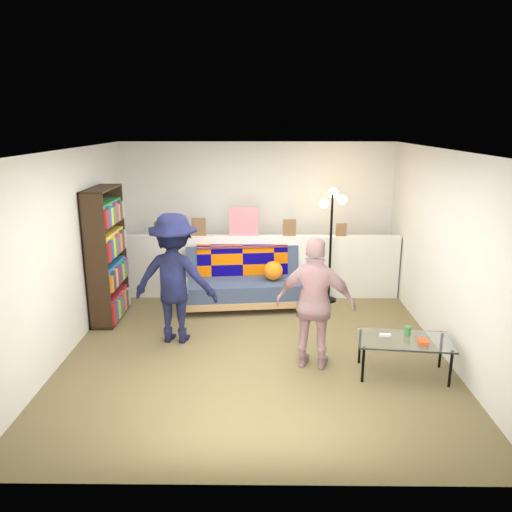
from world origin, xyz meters
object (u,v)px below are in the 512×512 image
Objects in this scene: bookshelf at (107,259)px; person_right at (315,304)px; futon_sofa at (245,282)px; floor_lamp at (332,223)px; person_left at (175,278)px; coffee_table at (405,342)px.

person_right is at bearing -27.59° from bookshelf.
futon_sofa is at bearing -52.80° from person_right.
floor_lamp is (3.21, 0.76, 0.37)m from bookshelf.
bookshelf reaches higher than floor_lamp.
person_right is at bearing 164.95° from person_left.
floor_lamp is 1.15× the size of person_right.
person_left reaches higher than person_right.
person_left is at bearing -123.74° from futon_sofa.
floor_lamp is at bearing 101.99° from coffee_table.
bookshelf is 1.29m from person_left.
bookshelf is 1.23× the size of person_right.
person_right is at bearing 169.13° from coffee_table.
person_right reaches higher than futon_sofa.
futon_sofa is 2.81m from coffee_table.
futon_sofa is 1.26× the size of person_right.
bookshelf is (-1.90, -0.52, 0.50)m from futon_sofa.
bookshelf is 3.10m from person_right.
person_right is (-0.97, 0.19, 0.36)m from coffee_table.
coffee_table is (1.82, -2.14, 0.03)m from futon_sofa.
coffee_table is 2.57m from floor_lamp.
coffee_table is 0.60× the size of floor_lamp.
coffee_table is 0.70× the size of person_right.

